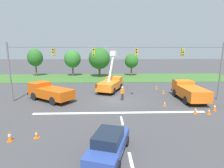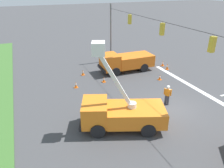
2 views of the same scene
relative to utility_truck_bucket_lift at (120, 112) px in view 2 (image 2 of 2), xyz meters
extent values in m
plane|color=#424244|center=(0.70, -5.00, -1.27)|extent=(200.00, 200.00, 0.00)
cube|color=silver|center=(0.70, -9.47, -1.27)|extent=(17.60, 0.50, 0.01)
cylinder|color=slate|center=(13.70, -5.00, 2.33)|extent=(0.20, 0.20, 7.20)
cylinder|color=black|center=(0.70, -5.00, 5.33)|extent=(26.00, 0.03, 0.03)
cylinder|color=black|center=(-2.17, -5.00, 5.28)|extent=(0.02, 0.02, 0.10)
cube|color=gold|center=(-2.17, -5.00, 4.75)|extent=(0.32, 0.28, 0.96)
cylinder|color=black|center=(-2.17, -5.16, 5.07)|extent=(0.16, 0.05, 0.16)
cylinder|color=green|center=(-2.17, -5.16, 4.75)|extent=(0.16, 0.05, 0.16)
cylinder|color=black|center=(-2.17, -5.16, 4.43)|extent=(0.16, 0.05, 0.16)
cylinder|color=black|center=(2.99, -5.00, 5.28)|extent=(0.02, 0.02, 0.10)
cube|color=gold|center=(2.99, -5.00, 4.75)|extent=(0.32, 0.28, 0.96)
cylinder|color=black|center=(2.99, -5.16, 5.07)|extent=(0.16, 0.05, 0.16)
cylinder|color=black|center=(2.99, -5.16, 4.75)|extent=(0.16, 0.05, 0.16)
cylinder|color=green|center=(2.99, -5.16, 4.43)|extent=(0.16, 0.05, 0.16)
cylinder|color=black|center=(8.67, -5.00, 5.28)|extent=(0.02, 0.02, 0.10)
cube|color=gold|center=(8.67, -5.00, 4.75)|extent=(0.32, 0.28, 0.96)
cylinder|color=green|center=(8.67, -5.16, 5.07)|extent=(0.16, 0.05, 0.16)
cylinder|color=black|center=(8.67, -5.16, 4.75)|extent=(0.16, 0.05, 0.16)
cylinder|color=black|center=(8.67, -5.16, 4.43)|extent=(0.16, 0.05, 0.16)
cube|color=orange|center=(-0.40, -1.04, -0.22)|extent=(3.73, 4.60, 1.10)
cube|color=orange|center=(0.63, 1.61, 0.00)|extent=(2.81, 2.44, 1.54)
cube|color=#1E2838|center=(0.85, 2.17, 0.27)|extent=(1.98, 0.85, 0.69)
cube|color=black|center=(0.97, 2.48, -0.62)|extent=(2.34, 1.04, 0.30)
cylinder|color=black|center=(-0.50, 1.81, -0.77)|extent=(0.62, 1.03, 1.00)
cylinder|color=black|center=(1.60, 0.99, -0.77)|extent=(0.62, 1.03, 1.00)
cylinder|color=black|center=(-1.71, -1.29, -0.77)|extent=(0.62, 1.03, 1.00)
cylinder|color=black|center=(0.39, -2.11, -0.77)|extent=(0.62, 1.03, 1.00)
cylinder|color=silver|center=(-0.30, -0.77, 0.51)|extent=(0.60, 0.60, 0.36)
cube|color=white|center=(0.10, 0.25, 2.29)|extent=(1.10, 2.33, 4.03)
cube|color=white|center=(0.50, 1.28, 4.49)|extent=(1.13, 1.07, 0.80)
cube|color=orange|center=(9.76, -6.30, -0.12)|extent=(2.53, 4.28, 1.30)
cube|color=orange|center=(9.81, -3.27, 0.08)|extent=(2.39, 1.86, 1.69)
cube|color=#1E2838|center=(9.82, -2.63, 0.37)|extent=(2.09, 0.14, 0.76)
cube|color=black|center=(9.83, -2.28, -0.62)|extent=(2.46, 0.20, 0.30)
cylinder|color=black|center=(8.68, -3.49, -0.77)|extent=(0.30, 1.00, 1.00)
cylinder|color=black|center=(10.94, -3.53, -0.77)|extent=(0.30, 1.00, 1.00)
cylinder|color=black|center=(8.62, -7.03, -0.77)|extent=(0.30, 1.00, 1.00)
cylinder|color=black|center=(10.88, -7.07, -0.77)|extent=(0.30, 1.00, 1.00)
cylinder|color=#383842|center=(1.28, -5.04, -0.84)|extent=(0.18, 0.18, 0.85)
cylinder|color=#383842|center=(1.44, -4.92, -0.84)|extent=(0.18, 0.18, 0.85)
cube|color=orange|center=(1.36, -4.98, -0.12)|extent=(0.46, 0.43, 0.60)
cube|color=silver|center=(1.36, -4.98, -0.12)|extent=(0.38, 0.32, 0.62)
cylinder|color=orange|center=(1.14, -5.15, -0.09)|extent=(0.11, 0.11, 0.55)
cylinder|color=orange|center=(1.58, -4.82, -0.09)|extent=(0.11, 0.11, 0.55)
sphere|color=tan|center=(1.36, -4.98, 0.31)|extent=(0.22, 0.22, 0.22)
sphere|color=white|center=(1.36, -4.98, 0.37)|extent=(0.26, 0.26, 0.26)
cube|color=orange|center=(5.97, -7.43, -1.25)|extent=(0.36, 0.36, 0.03)
cone|color=orange|center=(5.97, -7.43, -0.96)|extent=(0.23, 0.23, 0.57)
cylinder|color=white|center=(5.97, -7.43, -0.93)|extent=(0.14, 0.14, 0.10)
cube|color=orange|center=(8.24, -10.00, -1.25)|extent=(0.36, 0.36, 0.03)
cone|color=orange|center=(8.24, -10.00, -0.90)|extent=(0.28, 0.28, 0.69)
cylinder|color=white|center=(8.24, -10.00, -0.86)|extent=(0.17, 0.17, 0.12)
cube|color=orange|center=(7.52, 1.26, -1.25)|extent=(0.36, 0.36, 0.03)
cone|color=orange|center=(7.52, 1.26, -0.94)|extent=(0.24, 0.24, 0.60)
cylinder|color=white|center=(7.52, 1.26, -0.91)|extent=(0.15, 0.15, 0.11)
cube|color=orange|center=(10.39, -0.26, -1.25)|extent=(0.36, 0.36, 0.03)
cone|color=orange|center=(10.39, -0.26, -0.93)|extent=(0.24, 0.24, 0.61)
cylinder|color=white|center=(10.39, -0.26, -0.90)|extent=(0.15, 0.15, 0.11)
cube|color=orange|center=(9.47, -10.22, -1.25)|extent=(0.36, 0.36, 0.03)
cone|color=orange|center=(9.47, -10.22, -0.93)|extent=(0.25, 0.25, 0.62)
cylinder|color=white|center=(9.47, -10.22, -0.90)|extent=(0.15, 0.15, 0.11)
cube|color=orange|center=(10.70, -9.18, -1.25)|extent=(0.36, 0.36, 0.03)
cone|color=orange|center=(10.70, -9.18, -0.85)|extent=(0.31, 0.31, 0.78)
cylinder|color=white|center=(10.70, -9.18, -0.81)|extent=(0.19, 0.19, 0.14)
cube|color=orange|center=(7.71, -1.73, -1.25)|extent=(0.36, 0.36, 0.03)
cone|color=orange|center=(7.71, -1.73, -0.96)|extent=(0.22, 0.22, 0.56)
cylinder|color=white|center=(7.71, -1.73, -0.93)|extent=(0.14, 0.14, 0.10)
cube|color=orange|center=(11.83, -10.49, -1.25)|extent=(0.36, 0.36, 0.03)
cone|color=orange|center=(11.83, -10.49, -0.87)|extent=(0.30, 0.30, 0.74)
cylinder|color=white|center=(11.83, -10.49, -0.83)|extent=(0.18, 0.18, 0.13)
camera|label=1|loc=(-0.71, -26.31, 5.03)|focal=28.00mm
camera|label=2|loc=(-11.68, 5.50, 8.08)|focal=35.00mm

